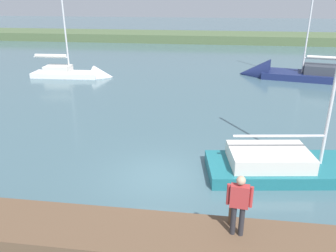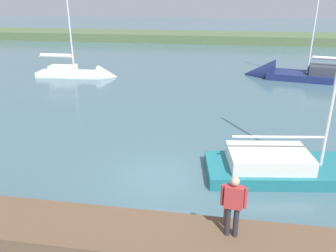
% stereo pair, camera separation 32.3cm
% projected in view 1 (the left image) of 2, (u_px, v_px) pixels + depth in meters
% --- Properties ---
extents(ground_plane, '(200.00, 200.00, 0.00)m').
position_uv_depth(ground_plane, '(161.00, 177.00, 13.15)').
color(ground_plane, '#42606B').
extents(far_shoreline, '(180.00, 8.00, 2.40)m').
position_uv_depth(far_shoreline, '(203.00, 41.00, 51.96)').
color(far_shoreline, '#4C603D').
rests_on(far_shoreline, ground_plane).
extents(dock_pier, '(25.59, 1.86, 0.80)m').
position_uv_depth(dock_pier, '(136.00, 242.00, 9.14)').
color(dock_pier, brown).
rests_on(dock_pier, ground_plane).
extents(mooring_post_near, '(0.20, 0.20, 0.77)m').
position_uv_depth(mooring_post_near, '(232.00, 211.00, 9.14)').
color(mooring_post_near, brown).
rests_on(mooring_post_near, dock_pier).
extents(sailboat_mid_channel, '(10.92, 4.91, 12.24)m').
position_uv_depth(sailboat_mid_channel, '(288.00, 76.00, 28.86)').
color(sailboat_mid_channel, navy).
rests_on(sailboat_mid_channel, ground_plane).
extents(sailboat_behind_pier, '(7.11, 2.18, 7.79)m').
position_uv_depth(sailboat_behind_pier, '(79.00, 75.00, 29.14)').
color(sailboat_behind_pier, white).
rests_on(sailboat_behind_pier, ground_plane).
extents(person_on_dock, '(0.66, 0.27, 1.74)m').
position_uv_depth(person_on_dock, '(239.00, 202.00, 8.47)').
color(person_on_dock, '#28282D').
rests_on(person_on_dock, dock_pier).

